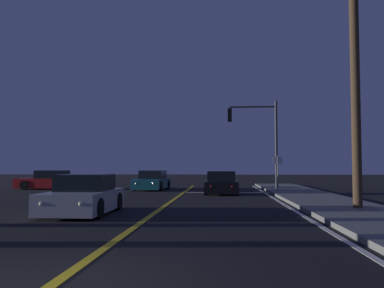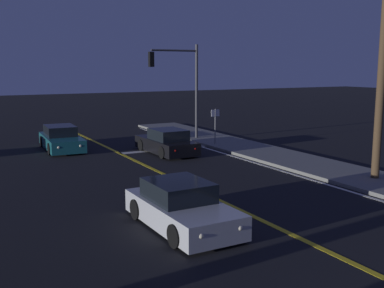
{
  "view_description": "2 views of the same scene",
  "coord_description": "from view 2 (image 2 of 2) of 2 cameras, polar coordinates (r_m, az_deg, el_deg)",
  "views": [
    {
      "loc": [
        2.28,
        -5.47,
        1.61
      ],
      "look_at": [
        0.67,
        18.17,
        2.89
      ],
      "focal_mm": 39.25,
      "sensor_mm": 36.0,
      "label": 1
    },
    {
      "loc": [
        -8.38,
        -2.92,
        4.64
      ],
      "look_at": [
        -0.16,
        12.2,
        1.78
      ],
      "focal_mm": 43.3,
      "sensor_mm": 36.0,
      "label": 2
    }
  ],
  "objects": [
    {
      "name": "sidewalk_right",
      "position": [
        21.16,
        18.4,
        -3.52
      ],
      "size": [
        3.2,
        39.88,
        0.15
      ],
      "primitive_type": "cube",
      "color": "slate",
      "rests_on": "ground"
    },
    {
      "name": "lane_line_center",
      "position": [
        16.96,
        2.29,
        -6.43
      ],
      "size": [
        0.2,
        37.67,
        0.01
      ],
      "primitive_type": "cube",
      "color": "gold",
      "rests_on": "ground"
    },
    {
      "name": "lane_line_edge_right",
      "position": [
        19.89,
        14.73,
        -4.36
      ],
      "size": [
        0.16,
        37.67,
        0.01
      ],
      "primitive_type": "cube",
      "color": "silver",
      "rests_on": "ground"
    },
    {
      "name": "stop_bar",
      "position": [
        26.42,
        -3.49,
        -0.69
      ],
      "size": [
        5.22,
        0.5,
        0.01
      ],
      "primitive_type": "cube",
      "color": "silver",
      "rests_on": "ground"
    },
    {
      "name": "car_following_oncoming_teal",
      "position": [
        27.46,
        -15.81,
        0.58
      ],
      "size": [
        2.1,
        4.77,
        1.34
      ],
      "rotation": [
        0.0,
        0.0,
        3.09
      ],
      "color": "#195960",
      "rests_on": "ground"
    },
    {
      "name": "car_lead_oncoming_black",
      "position": [
        25.26,
        -3.14,
        0.17
      ],
      "size": [
        2.0,
        4.49,
        1.34
      ],
      "rotation": [
        0.0,
        0.0,
        0.01
      ],
      "color": "black",
      "rests_on": "ground"
    },
    {
      "name": "car_parked_curb_silver",
      "position": [
        13.68,
        -1.33,
        -7.82
      ],
      "size": [
        2.04,
        4.29,
        1.34
      ],
      "rotation": [
        0.0,
        0.0,
        3.15
      ],
      "color": "#B2B5BA",
      "rests_on": "ground"
    },
    {
      "name": "traffic_signal_near_right",
      "position": [
        29.08,
        -1.4,
        8.15
      ],
      "size": [
        3.34,
        0.28,
        6.06
      ],
      "rotation": [
        0.0,
        0.0,
        3.14
      ],
      "color": "#38383D",
      "rests_on": "ground"
    },
    {
      "name": "utility_pole_right",
      "position": [
        20.07,
        22.57,
        11.73
      ],
      "size": [
        1.89,
        0.33,
        11.01
      ],
      "color": "#4C3823",
      "rests_on": "ground"
    },
    {
      "name": "street_sign_corner",
      "position": [
        27.22,
        2.88,
        2.83
      ],
      "size": [
        0.56,
        0.06,
        2.24
      ],
      "color": "slate",
      "rests_on": "ground"
    }
  ]
}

